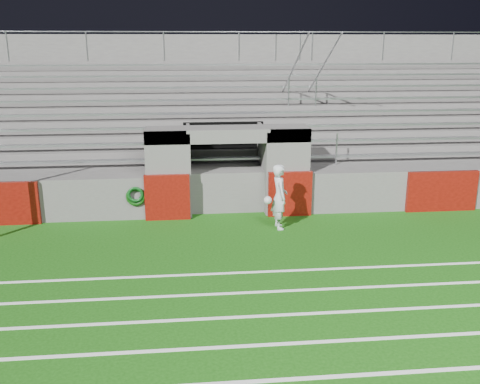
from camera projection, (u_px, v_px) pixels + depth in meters
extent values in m
plane|color=#13490C|center=(239.00, 256.00, 13.00)|extent=(90.00, 90.00, 0.00)
cube|color=white|center=(271.00, 380.00, 8.21)|extent=(28.00, 0.09, 0.01)
cube|color=white|center=(262.00, 345.00, 9.17)|extent=(28.00, 0.09, 0.01)
cube|color=white|center=(255.00, 316.00, 10.12)|extent=(28.00, 0.09, 0.01)
cube|color=white|center=(249.00, 292.00, 11.08)|extent=(28.00, 0.09, 0.01)
cube|color=white|center=(244.00, 272.00, 12.04)|extent=(28.00, 0.09, 0.01)
cube|color=#555250|center=(475.00, 188.00, 16.61)|extent=(10.60, 0.35, 1.25)
cube|color=#555250|center=(167.00, 172.00, 15.82)|extent=(1.20, 1.00, 2.60)
cube|color=#555250|center=(287.00, 169.00, 16.17)|extent=(1.20, 1.00, 2.60)
cube|color=black|center=(224.00, 160.00, 17.63)|extent=(2.60, 0.20, 2.50)
cube|color=#555250|center=(189.00, 168.00, 16.47)|extent=(0.10, 2.20, 2.50)
cube|color=#555250|center=(263.00, 167.00, 16.69)|extent=(0.10, 2.20, 2.50)
cube|color=#555250|center=(227.00, 134.00, 15.69)|extent=(4.80, 1.00, 0.40)
cube|color=#555250|center=(220.00, 150.00, 19.72)|extent=(26.00, 8.00, 0.20)
cube|color=#555250|center=(220.00, 167.00, 19.89)|extent=(26.00, 8.00, 1.05)
cube|color=#530B07|center=(167.00, 197.00, 15.46)|extent=(1.30, 0.15, 1.35)
cube|color=#530B07|center=(290.00, 194.00, 15.81)|extent=(1.30, 0.15, 1.35)
cube|color=#530B07|center=(442.00, 191.00, 16.27)|extent=(2.20, 0.15, 1.25)
cube|color=gray|center=(225.00, 158.00, 16.83)|extent=(23.00, 0.28, 0.06)
cube|color=#555250|center=(223.00, 154.00, 17.65)|extent=(24.00, 0.75, 0.38)
cube|color=gray|center=(224.00, 142.00, 17.45)|extent=(23.00, 0.28, 0.06)
cube|color=#555250|center=(222.00, 144.00, 18.32)|extent=(24.00, 0.75, 0.76)
cube|color=gray|center=(222.00, 127.00, 18.06)|extent=(23.00, 0.28, 0.06)
cube|color=#555250|center=(220.00, 135.00, 18.99)|extent=(24.00, 0.75, 1.14)
cube|color=gray|center=(220.00, 113.00, 18.68)|extent=(23.00, 0.28, 0.06)
cube|color=#555250|center=(219.00, 126.00, 19.65)|extent=(24.00, 0.75, 1.52)
cube|color=gray|center=(219.00, 100.00, 19.29)|extent=(23.00, 0.28, 0.06)
cube|color=#555250|center=(218.00, 118.00, 20.32)|extent=(24.00, 0.75, 1.90)
cube|color=gray|center=(218.00, 87.00, 19.90)|extent=(23.00, 0.28, 0.06)
cube|color=#555250|center=(217.00, 111.00, 20.99)|extent=(24.00, 0.75, 2.28)
cube|color=gray|center=(216.00, 76.00, 20.52)|extent=(23.00, 0.28, 0.06)
cube|color=#555250|center=(215.00, 104.00, 21.65)|extent=(24.00, 0.75, 2.66)
cube|color=gray|center=(215.00, 65.00, 21.13)|extent=(23.00, 0.28, 0.06)
cube|color=#555250|center=(214.00, 100.00, 22.28)|extent=(26.00, 0.60, 5.29)
cylinder|color=#A5A8AD|center=(305.00, 150.00, 16.73)|extent=(0.05, 0.05, 1.00)
cylinder|color=#A5A8AD|center=(289.00, 92.00, 19.19)|extent=(0.05, 0.05, 1.00)
cylinder|color=#A5A8AD|center=(276.00, 47.00, 21.65)|extent=(0.05, 0.05, 1.00)
cylinder|color=#A5A8AD|center=(289.00, 78.00, 19.06)|extent=(0.05, 6.02, 3.08)
cylinder|color=#A5A8AD|center=(337.00, 149.00, 16.83)|extent=(0.05, 0.05, 1.00)
cylinder|color=#A5A8AD|center=(316.00, 92.00, 19.29)|extent=(0.05, 0.05, 1.00)
cylinder|color=#A5A8AD|center=(300.00, 47.00, 21.75)|extent=(0.05, 0.05, 1.00)
cylinder|color=#A5A8AD|center=(316.00, 78.00, 19.15)|extent=(0.05, 6.02, 3.08)
cylinder|color=#A5A8AD|center=(7.00, 46.00, 20.62)|extent=(0.05, 0.05, 1.10)
cylinder|color=#A5A8AD|center=(87.00, 46.00, 20.91)|extent=(0.05, 0.05, 1.10)
cylinder|color=#A5A8AD|center=(164.00, 46.00, 21.20)|extent=(0.05, 0.05, 1.10)
cylinder|color=#A5A8AD|center=(239.00, 46.00, 21.49)|extent=(0.05, 0.05, 1.10)
cylinder|color=#A5A8AD|center=(312.00, 46.00, 21.78)|extent=(0.05, 0.05, 1.10)
cylinder|color=#A5A8AD|center=(383.00, 46.00, 22.07)|extent=(0.05, 0.05, 1.10)
cylinder|color=#A5A8AD|center=(453.00, 46.00, 22.36)|extent=(0.05, 0.05, 1.10)
cylinder|color=#A5A8AD|center=(214.00, 32.00, 21.25)|extent=(24.00, 0.05, 0.05)
imported|color=silver|center=(279.00, 197.00, 14.69)|extent=(0.49, 0.70, 1.81)
sphere|color=silver|center=(268.00, 200.00, 14.49)|extent=(0.22, 0.22, 0.22)
torus|color=#0D3B0B|center=(136.00, 197.00, 15.36)|extent=(0.56, 0.10, 0.56)
torus|color=#0C3F13|center=(135.00, 194.00, 15.29)|extent=(0.47, 0.09, 0.47)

